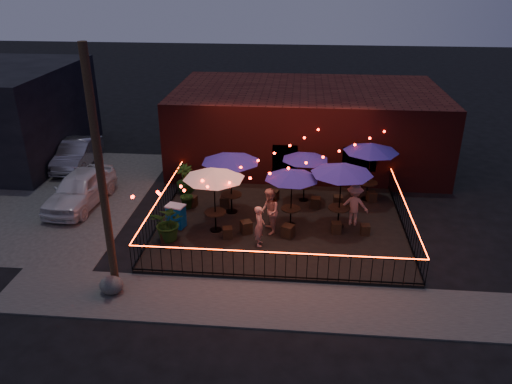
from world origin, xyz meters
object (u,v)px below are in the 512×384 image
(cafe_table_4, at_px, (342,170))
(boulder, at_px, (111,285))
(cafe_table_1, at_px, (231,158))
(utility_pole, at_px, (101,175))
(cafe_table_0, at_px, (214,175))
(cafe_table_3, at_px, (305,157))
(cafe_table_5, at_px, (371,148))
(cafe_table_2, at_px, (292,175))
(cooler, at_px, (176,216))

(cafe_table_4, relative_size, boulder, 3.42)
(cafe_table_1, distance_m, cafe_table_4, 4.60)
(utility_pole, bearing_deg, cafe_table_0, 53.32)
(cafe_table_4, height_order, boulder, cafe_table_4)
(cafe_table_3, bearing_deg, cafe_table_5, 7.49)
(cafe_table_3, distance_m, cafe_table_5, 2.91)
(cafe_table_2, distance_m, cafe_table_3, 2.49)
(utility_pole, distance_m, cafe_table_3, 9.58)
(cafe_table_0, height_order, cafe_table_2, cafe_table_0)
(cafe_table_4, bearing_deg, cafe_table_2, -178.22)
(cafe_table_1, bearing_deg, cafe_table_5, 17.28)
(cafe_table_4, height_order, cooler, cafe_table_4)
(cafe_table_0, bearing_deg, boulder, -122.28)
(utility_pole, bearing_deg, boulder, -81.43)
(cafe_table_1, relative_size, cafe_table_3, 1.21)
(cafe_table_0, relative_size, cafe_table_1, 0.92)
(cafe_table_4, xyz_separation_m, boulder, (-7.67, -5.14, -2.31))
(cafe_table_2, bearing_deg, cafe_table_1, 159.63)
(utility_pole, xyz_separation_m, cafe_table_0, (2.83, 3.80, -1.42))
(utility_pole, distance_m, cafe_table_0, 4.94)
(cafe_table_5, bearing_deg, cafe_table_1, -162.72)
(cafe_table_5, xyz_separation_m, cooler, (-8.02, -3.40, -1.97))
(cafe_table_5, bearing_deg, cafe_table_0, -150.90)
(cafe_table_1, relative_size, cafe_table_5, 1.15)
(cafe_table_5, height_order, boulder, cafe_table_5)
(cafe_table_0, xyz_separation_m, cafe_table_2, (2.99, 0.74, -0.21))
(cafe_table_1, xyz_separation_m, cafe_table_2, (2.57, -0.95, -0.26))
(cafe_table_0, bearing_deg, cafe_table_1, 76.18)
(cafe_table_0, height_order, cafe_table_4, cafe_table_4)
(cafe_table_1, relative_size, cooler, 3.35)
(cafe_table_2, height_order, cafe_table_3, cafe_table_2)
(cafe_table_0, bearing_deg, cafe_table_2, 13.88)
(cafe_table_2, bearing_deg, cafe_table_0, -166.12)
(cafe_table_3, bearing_deg, utility_pole, -132.31)
(cafe_table_1, height_order, cafe_table_5, cafe_table_1)
(utility_pole, bearing_deg, cafe_table_2, 37.94)
(cafe_table_2, distance_m, cooler, 4.98)
(boulder, bearing_deg, cafe_table_3, 50.21)
(cooler, bearing_deg, boulder, -88.09)
(cafe_table_1, height_order, cafe_table_2, cafe_table_1)
(cafe_table_2, height_order, cafe_table_4, cafe_table_4)
(utility_pole, distance_m, cafe_table_4, 9.12)
(cafe_table_1, distance_m, cafe_table_3, 3.45)
(utility_pole, xyz_separation_m, cafe_table_3, (6.34, 6.97, -1.75))
(cafe_table_0, bearing_deg, cafe_table_4, 9.20)
(cafe_table_1, height_order, cooler, cafe_table_1)
(cafe_table_0, xyz_separation_m, cafe_table_4, (4.93, 0.80, 0.06))
(cafe_table_5, distance_m, cooler, 8.93)
(utility_pole, distance_m, cooler, 5.32)
(cafe_table_3, relative_size, cafe_table_5, 0.95)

